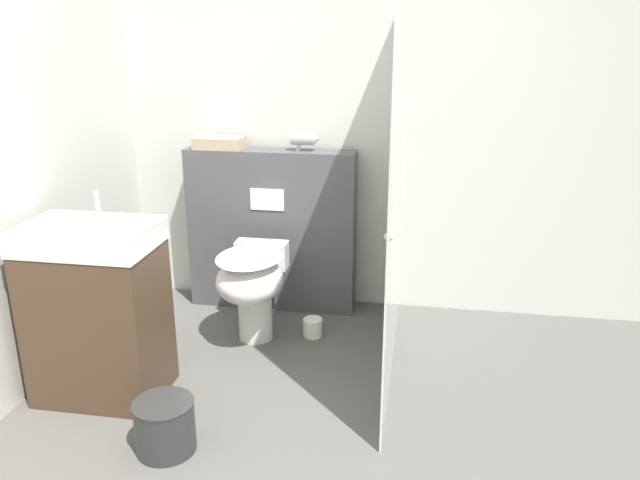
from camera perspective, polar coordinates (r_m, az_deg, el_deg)
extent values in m
cube|color=silver|center=(4.09, 2.42, 10.81)|extent=(8.00, 0.06, 2.50)
cube|color=#4C4C51|center=(4.17, -4.42, 0.92)|extent=(1.11, 0.20, 1.08)
cube|color=white|center=(4.01, -4.86, 3.70)|extent=(0.22, 0.01, 0.14)
cube|color=silver|center=(3.27, 7.22, 5.25)|extent=(0.01, 1.62, 2.12)
sphere|color=#B2B2B7|center=(2.53, 6.27, 0.29)|extent=(0.04, 0.04, 0.04)
cylinder|color=white|center=(3.84, -5.96, -6.24)|extent=(0.21, 0.21, 0.39)
ellipsoid|color=white|center=(3.68, -6.42, -3.63)|extent=(0.39, 0.48, 0.26)
ellipsoid|color=white|center=(3.63, -6.50, -1.58)|extent=(0.38, 0.47, 0.02)
cube|color=white|center=(3.91, -5.34, -1.33)|extent=(0.32, 0.12, 0.17)
cube|color=#473323|center=(3.37, -19.55, -7.11)|extent=(0.62, 0.43, 0.80)
cube|color=white|center=(3.21, -20.43, 0.32)|extent=(0.64, 0.44, 0.12)
cylinder|color=silver|center=(3.27, -19.67, 3.10)|extent=(0.02, 0.02, 0.14)
cylinder|color=#B7B7BC|center=(3.98, -1.57, 9.29)|extent=(0.15, 0.09, 0.09)
cone|color=#B7B7BC|center=(3.97, -0.27, 9.26)|extent=(0.03, 0.07, 0.07)
cylinder|color=#B7B7BC|center=(4.00, -2.00, 8.67)|extent=(0.03, 0.03, 0.07)
cube|color=tan|center=(4.12, -9.18, 8.78)|extent=(0.31, 0.19, 0.07)
cylinder|color=white|center=(3.90, -0.68, -7.99)|extent=(0.12, 0.12, 0.11)
cylinder|color=#2D2D2D|center=(3.00, -13.98, -16.28)|extent=(0.27, 0.27, 0.23)
cylinder|color=#2D2D2D|center=(2.93, -14.17, -14.31)|extent=(0.27, 0.27, 0.01)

